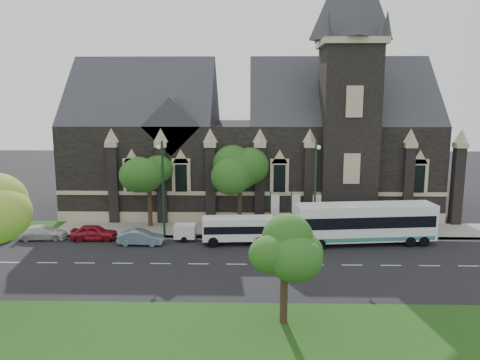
{
  "coord_description": "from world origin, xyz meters",
  "views": [
    {
      "loc": [
        4.05,
        -34.76,
        12.82
      ],
      "look_at": [
        3.13,
        6.0,
        5.65
      ],
      "focal_mm": 34.89,
      "sensor_mm": 36.0,
      "label": 1
    }
  ],
  "objects_px": {
    "banner_flag_right": "(315,208)",
    "car_far_red": "(94,232)",
    "shuttle_bus": "(238,228)",
    "tour_coach": "(365,222)",
    "tree_park_east": "(288,245)",
    "sedan": "(141,237)",
    "street_lamp_mid": "(163,183)",
    "street_lamp_near": "(316,184)",
    "tree_walk_left": "(151,171)",
    "box_trailer": "(185,231)",
    "car_far_white": "(43,232)",
    "banner_flag_left": "(273,208)",
    "tree_walk_right": "(242,170)",
    "banner_flag_center": "(294,208)"
  },
  "relations": [
    {
      "from": "street_lamp_mid",
      "to": "banner_flag_right",
      "type": "height_order",
      "value": "street_lamp_mid"
    },
    {
      "from": "banner_flag_right",
      "to": "box_trailer",
      "type": "bearing_deg",
      "value": -166.9
    },
    {
      "from": "tour_coach",
      "to": "banner_flag_right",
      "type": "bearing_deg",
      "value": 132.17
    },
    {
      "from": "street_lamp_near",
      "to": "shuttle_bus",
      "type": "bearing_deg",
      "value": -165.36
    },
    {
      "from": "banner_flag_center",
      "to": "tour_coach",
      "type": "bearing_deg",
      "value": -30.24
    },
    {
      "from": "tree_walk_left",
      "to": "car_far_white",
      "type": "distance_m",
      "value": 11.46
    },
    {
      "from": "street_lamp_mid",
      "to": "tour_coach",
      "type": "relative_size",
      "value": 0.72
    },
    {
      "from": "tree_park_east",
      "to": "car_far_red",
      "type": "bearing_deg",
      "value": 136.82
    },
    {
      "from": "banner_flag_center",
      "to": "box_trailer",
      "type": "height_order",
      "value": "banner_flag_center"
    },
    {
      "from": "street_lamp_near",
      "to": "banner_flag_right",
      "type": "xyz_separation_m",
      "value": [
        0.29,
        1.91,
        -2.73
      ]
    },
    {
      "from": "car_far_red",
      "to": "sedan",
      "type": "bearing_deg",
      "value": -106.92
    },
    {
      "from": "box_trailer",
      "to": "car_far_red",
      "type": "distance_m",
      "value": 8.34
    },
    {
      "from": "street_lamp_near",
      "to": "tree_walk_left",
      "type": "bearing_deg",
      "value": 167.13
    },
    {
      "from": "banner_flag_center",
      "to": "shuttle_bus",
      "type": "xyz_separation_m",
      "value": [
        -5.3,
        -3.74,
        -0.98
      ]
    },
    {
      "from": "box_trailer",
      "to": "car_far_white",
      "type": "relative_size",
      "value": 0.63
    },
    {
      "from": "tree_park_east",
      "to": "street_lamp_near",
      "type": "distance_m",
      "value": 16.86
    },
    {
      "from": "street_lamp_near",
      "to": "car_far_white",
      "type": "bearing_deg",
      "value": -177.96
    },
    {
      "from": "banner_flag_left",
      "to": "sedan",
      "type": "distance_m",
      "value": 12.77
    },
    {
      "from": "sedan",
      "to": "tree_walk_left",
      "type": "bearing_deg",
      "value": 3.23
    },
    {
      "from": "banner_flag_center",
      "to": "street_lamp_near",
      "type": "bearing_deg",
      "value": -48.07
    },
    {
      "from": "banner_flag_left",
      "to": "car_far_red",
      "type": "relative_size",
      "value": 0.96
    },
    {
      "from": "tour_coach",
      "to": "street_lamp_mid",
      "type": "bearing_deg",
      "value": 168.51
    },
    {
      "from": "car_far_white",
      "to": "street_lamp_near",
      "type": "bearing_deg",
      "value": -92.15
    },
    {
      "from": "car_far_white",
      "to": "street_lamp_mid",
      "type": "bearing_deg",
      "value": -89.56
    },
    {
      "from": "street_lamp_mid",
      "to": "tour_coach",
      "type": "distance_m",
      "value": 18.59
    },
    {
      "from": "street_lamp_near",
      "to": "banner_flag_center",
      "type": "distance_m",
      "value": 3.74
    },
    {
      "from": "tree_park_east",
      "to": "banner_flag_center",
      "type": "distance_m",
      "value": 18.58
    },
    {
      "from": "tree_walk_right",
      "to": "tree_walk_left",
      "type": "bearing_deg",
      "value": -179.94
    },
    {
      "from": "shuttle_bus",
      "to": "box_trailer",
      "type": "relative_size",
      "value": 2.31
    },
    {
      "from": "banner_flag_right",
      "to": "tour_coach",
      "type": "bearing_deg",
      "value": -41.26
    },
    {
      "from": "street_lamp_mid",
      "to": "box_trailer",
      "type": "bearing_deg",
      "value": -23.84
    },
    {
      "from": "banner_flag_center",
      "to": "banner_flag_left",
      "type": "bearing_deg",
      "value": 180.0
    },
    {
      "from": "tree_park_east",
      "to": "sedan",
      "type": "height_order",
      "value": "tree_park_east"
    },
    {
      "from": "banner_flag_right",
      "to": "car_far_white",
      "type": "distance_m",
      "value": 25.52
    },
    {
      "from": "tree_walk_right",
      "to": "tour_coach",
      "type": "height_order",
      "value": "tree_walk_right"
    },
    {
      "from": "tree_walk_left",
      "to": "shuttle_bus",
      "type": "xyz_separation_m",
      "value": [
        8.78,
        -5.44,
        -4.33
      ]
    },
    {
      "from": "tree_walk_right",
      "to": "street_lamp_mid",
      "type": "xyz_separation_m",
      "value": [
        -7.21,
        -3.62,
        -0.71
      ]
    },
    {
      "from": "banner_flag_right",
      "to": "tree_park_east",
      "type": "bearing_deg",
      "value": -102.65
    },
    {
      "from": "shuttle_bus",
      "to": "tour_coach",
      "type": "bearing_deg",
      "value": -2.41
    },
    {
      "from": "tree_walk_right",
      "to": "banner_flag_center",
      "type": "xyz_separation_m",
      "value": [
        5.08,
        -1.71,
        -3.43
      ]
    },
    {
      "from": "banner_flag_right",
      "to": "car_far_red",
      "type": "xyz_separation_m",
      "value": [
        -20.52,
        -2.93,
        -1.67
      ]
    },
    {
      "from": "tree_walk_left",
      "to": "street_lamp_near",
      "type": "bearing_deg",
      "value": -12.87
    },
    {
      "from": "tree_walk_left",
      "to": "car_far_white",
      "type": "relative_size",
      "value": 1.74
    },
    {
      "from": "tree_walk_right",
      "to": "banner_flag_center",
      "type": "relative_size",
      "value": 1.95
    },
    {
      "from": "street_lamp_mid",
      "to": "tree_walk_left",
      "type": "bearing_deg",
      "value": 116.47
    },
    {
      "from": "shuttle_bus",
      "to": "car_far_white",
      "type": "xyz_separation_m",
      "value": [
        -18.0,
        0.94,
        -0.77
      ]
    },
    {
      "from": "tree_walk_right",
      "to": "banner_flag_center",
      "type": "bearing_deg",
      "value": -18.64
    },
    {
      "from": "tree_walk_right",
      "to": "car_far_red",
      "type": "height_order",
      "value": "tree_walk_right"
    },
    {
      "from": "box_trailer",
      "to": "sedan",
      "type": "height_order",
      "value": "box_trailer"
    },
    {
      "from": "tree_park_east",
      "to": "car_far_red",
      "type": "relative_size",
      "value": 1.51
    }
  ]
}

